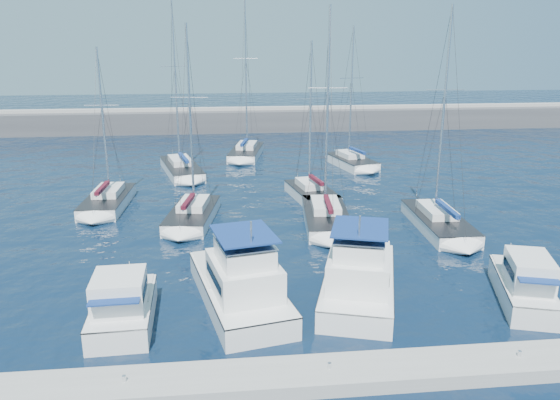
{
  "coord_description": "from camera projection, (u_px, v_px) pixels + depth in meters",
  "views": [
    {
      "loc": [
        -4.0,
        -29.62,
        13.24
      ],
      "look_at": [
        -0.29,
        4.65,
        3.0
      ],
      "focal_mm": 35.0,
      "sensor_mm": 36.0,
      "label": 1
    }
  ],
  "objects": [
    {
      "name": "motor_yacht_port_inner",
      "position": [
        241.0,
        285.0,
        27.82
      ],
      "size": [
        5.48,
        9.84,
        4.69
      ],
      "rotation": [
        0.0,
        0.0,
        0.21
      ],
      "color": "silver",
      "rests_on": "ground"
    },
    {
      "name": "sailboat_back_a",
      "position": [
        181.0,
        168.0,
        55.52
      ],
      "size": [
        5.17,
        9.87,
        17.09
      ],
      "rotation": [
        0.0,
        0.0,
        0.23
      ],
      "color": "silver",
      "rests_on": "ground"
    },
    {
      "name": "sailboat_mid_e",
      "position": [
        438.0,
        221.0,
        39.41
      ],
      "size": [
        3.39,
        8.84,
        15.78
      ],
      "rotation": [
        0.0,
        0.0,
        -0.04
      ],
      "color": "silver",
      "rests_on": "ground"
    },
    {
      "name": "breakwater",
      "position": [
        248.0,
        123.0,
        81.67
      ],
      "size": [
        160.0,
        6.0,
        4.45
      ],
      "color": "#424244",
      "rests_on": "ground"
    },
    {
      "name": "motor_yacht_stbd_outer",
      "position": [
        524.0,
        286.0,
        28.18
      ],
      "size": [
        4.15,
        6.84,
        3.2
      ],
      "rotation": [
        0.0,
        0.0,
        -0.3
      ],
      "color": "silver",
      "rests_on": "ground"
    },
    {
      "name": "dock_cleat_centre",
      "position": [
        329.0,
        365.0,
        21.73
      ],
      "size": [
        0.16,
        0.16,
        0.25
      ],
      "primitive_type": "cylinder",
      "color": "silver",
      "rests_on": "dock"
    },
    {
      "name": "sailboat_mid_b",
      "position": [
        193.0,
        214.0,
        41.02
      ],
      "size": [
        4.2,
        8.08,
        14.64
      ],
      "rotation": [
        0.0,
        0.0,
        -0.15
      ],
      "color": "silver",
      "rests_on": "ground"
    },
    {
      "name": "dock_cleat_near_port",
      "position": [
        124.0,
        378.0,
        20.9
      ],
      "size": [
        0.16,
        0.16,
        0.25
      ],
      "primitive_type": "cylinder",
      "color": "silver",
      "rests_on": "dock"
    },
    {
      "name": "dock_cleat_near_stbd",
      "position": [
        520.0,
        353.0,
        22.55
      ],
      "size": [
        0.16,
        0.16,
        0.25
      ],
      "primitive_type": "cylinder",
      "color": "silver",
      "rests_on": "dock"
    },
    {
      "name": "sailboat_back_b",
      "position": [
        246.0,
        152.0,
        63.41
      ],
      "size": [
        4.72,
        8.89,
        17.84
      ],
      "rotation": [
        0.0,
        0.0,
        -0.19
      ],
      "color": "silver",
      "rests_on": "ground"
    },
    {
      "name": "sailboat_mid_d",
      "position": [
        326.0,
        217.0,
        40.52
      ],
      "size": [
        3.97,
        9.03,
        15.82
      ],
      "rotation": [
        0.0,
        0.0,
        -0.09
      ],
      "color": "silver",
      "rests_on": "ground"
    },
    {
      "name": "dock",
      "position": [
        329.0,
        375.0,
        21.85
      ],
      "size": [
        40.0,
        2.2,
        0.6
      ],
      "primitive_type": "cube",
      "color": "gray",
      "rests_on": "ground"
    },
    {
      "name": "sailboat_back_c",
      "position": [
        352.0,
        161.0,
        58.58
      ],
      "size": [
        4.66,
        7.61,
        14.85
      ],
      "rotation": [
        0.0,
        0.0,
        0.24
      ],
      "color": "silver",
      "rests_on": "ground"
    },
    {
      "name": "ground",
      "position": [
        293.0,
        270.0,
        32.42
      ],
      "size": [
        220.0,
        220.0,
        0.0
      ],
      "primitive_type": "plane",
      "color": "black",
      "rests_on": "ground"
    },
    {
      "name": "sailboat_mid_c",
      "position": [
        312.0,
        193.0,
        46.71
      ],
      "size": [
        4.03,
        7.13,
        13.43
      ],
      "rotation": [
        0.0,
        0.0,
        0.17
      ],
      "color": "silver",
      "rests_on": "ground"
    },
    {
      "name": "sailboat_mid_a",
      "position": [
        108.0,
        201.0,
        44.54
      ],
      "size": [
        3.43,
        8.16,
        12.99
      ],
      "rotation": [
        0.0,
        0.0,
        -0.05
      ],
      "color": "silver",
      "rests_on": "ground"
    },
    {
      "name": "motor_yacht_stbd_inner",
      "position": [
        359.0,
        278.0,
        28.66
      ],
      "size": [
        6.13,
        9.78,
        4.69
      ],
      "rotation": [
        0.0,
        0.0,
        -0.3
      ],
      "color": "silver",
      "rests_on": "ground"
    },
    {
      "name": "motor_yacht_port_outer",
      "position": [
        122.0,
        308.0,
        25.93
      ],
      "size": [
        3.02,
        5.82,
        3.2
      ],
      "rotation": [
        0.0,
        0.0,
        0.04
      ],
      "color": "silver",
      "rests_on": "ground"
    }
  ]
}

